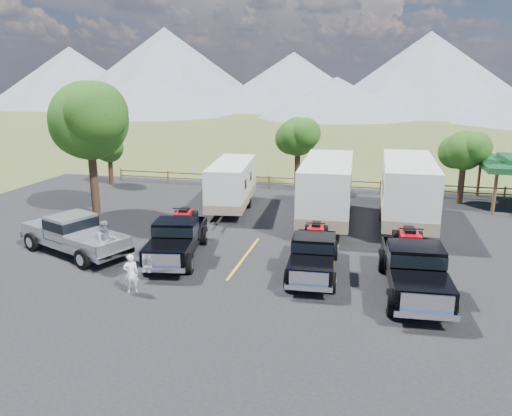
% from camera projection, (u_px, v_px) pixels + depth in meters
% --- Properties ---
extents(ground, '(320.00, 320.00, 0.00)m').
position_uv_depth(ground, '(269.00, 299.00, 18.55)').
color(ground, '#475725').
rests_on(ground, ground).
extents(asphalt_lot, '(44.00, 34.00, 0.04)m').
position_uv_depth(asphalt_lot, '(283.00, 269.00, 21.36)').
color(asphalt_lot, black).
rests_on(asphalt_lot, ground).
extents(stall_lines, '(12.12, 5.50, 0.01)m').
position_uv_depth(stall_lines, '(288.00, 261.00, 22.29)').
color(stall_lines, gold).
rests_on(stall_lines, asphalt_lot).
extents(tree_big_nw, '(5.54, 5.18, 7.84)m').
position_uv_depth(tree_big_nw, '(88.00, 120.00, 28.47)').
color(tree_big_nw, black).
rests_on(tree_big_nw, ground).
extents(tree_ne_a, '(3.11, 2.92, 4.76)m').
position_uv_depth(tree_ne_a, '(464.00, 151.00, 31.59)').
color(tree_ne_a, black).
rests_on(tree_ne_a, ground).
extents(tree_north, '(3.46, 3.24, 5.25)m').
position_uv_depth(tree_north, '(298.00, 137.00, 35.90)').
color(tree_north, black).
rests_on(tree_north, ground).
extents(tree_nw_small, '(2.59, 2.43, 3.85)m').
position_uv_depth(tree_nw_small, '(109.00, 149.00, 37.48)').
color(tree_nw_small, black).
rests_on(tree_nw_small, ground).
extents(rail_fence, '(36.12, 0.12, 1.00)m').
position_uv_depth(rail_fence, '(352.00, 185.00, 35.31)').
color(rail_fence, brown).
rests_on(rail_fence, ground).
extents(mountain_range, '(209.00, 71.00, 20.00)m').
position_uv_depth(mountain_range, '(333.00, 77.00, 117.84)').
color(mountain_range, slate).
rests_on(mountain_range, ground).
extents(rig_left, '(2.90, 6.18, 1.98)m').
position_uv_depth(rig_left, '(177.00, 236.00, 22.64)').
color(rig_left, black).
rests_on(rig_left, asphalt_lot).
extents(rig_center, '(2.25, 5.67, 1.86)m').
position_uv_depth(rig_center, '(314.00, 252.00, 20.79)').
color(rig_center, black).
rests_on(rig_center, asphalt_lot).
extents(rig_right, '(2.62, 6.54, 2.14)m').
position_uv_depth(rig_right, '(414.00, 266.00, 18.93)').
color(rig_right, black).
rests_on(rig_right, asphalt_lot).
extents(trailer_left, '(3.00, 8.49, 2.93)m').
position_uv_depth(trailer_left, '(232.00, 185.00, 30.73)').
color(trailer_left, white).
rests_on(trailer_left, asphalt_lot).
extents(trailer_center, '(2.97, 10.18, 3.53)m').
position_uv_depth(trailer_center, '(327.00, 190.00, 27.83)').
color(trailer_center, white).
rests_on(trailer_center, asphalt_lot).
extents(trailer_right, '(2.78, 10.33, 3.60)m').
position_uv_depth(trailer_right, '(407.00, 191.00, 27.43)').
color(trailer_right, white).
rests_on(trailer_right, asphalt_lot).
extents(pickup_silver, '(6.41, 4.14, 1.84)m').
position_uv_depth(pickup_silver, '(74.00, 234.00, 22.95)').
color(pickup_silver, '#A4A8AD').
rests_on(pickup_silver, asphalt_lot).
extents(person_a, '(0.68, 0.61, 1.56)m').
position_uv_depth(person_a, '(131.00, 274.00, 18.82)').
color(person_a, white).
rests_on(person_a, asphalt_lot).
extents(person_b, '(1.13, 1.10, 1.84)m').
position_uv_depth(person_b, '(106.00, 241.00, 22.13)').
color(person_b, slate).
rests_on(person_b, asphalt_lot).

